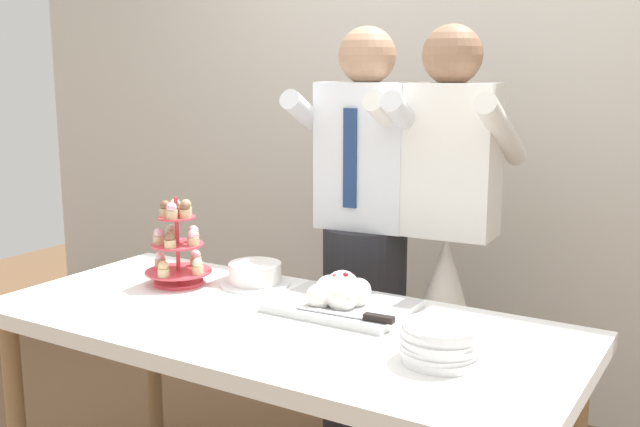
% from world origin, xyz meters
% --- Properties ---
extents(rear_wall, '(5.20, 0.10, 2.90)m').
position_xyz_m(rear_wall, '(0.00, 1.44, 1.45)').
color(rear_wall, beige).
rests_on(rear_wall, ground_plane).
extents(dessert_table, '(1.80, 0.80, 0.78)m').
position_xyz_m(dessert_table, '(0.00, 0.00, 0.70)').
color(dessert_table, white).
rests_on(dessert_table, ground_plane).
extents(cupcake_stand, '(0.23, 0.23, 0.31)m').
position_xyz_m(cupcake_stand, '(-0.49, 0.12, 0.91)').
color(cupcake_stand, '#D83F4C').
rests_on(cupcake_stand, dessert_table).
extents(main_cake_tray, '(0.44, 0.31, 0.13)m').
position_xyz_m(main_cake_tray, '(0.13, 0.17, 0.82)').
color(main_cake_tray, silver).
rests_on(main_cake_tray, dessert_table).
extents(plate_stack, '(0.21, 0.21, 0.10)m').
position_xyz_m(plate_stack, '(0.55, -0.06, 0.82)').
color(plate_stack, white).
rests_on(plate_stack, dessert_table).
extents(round_cake, '(0.24, 0.24, 0.08)m').
position_xyz_m(round_cake, '(-0.26, 0.25, 0.81)').
color(round_cake, white).
rests_on(round_cake, dessert_table).
extents(person_groom, '(0.50, 0.52, 1.66)m').
position_xyz_m(person_groom, '(-0.06, 0.69, 0.75)').
color(person_groom, '#232328').
rests_on(person_groom, ground_plane).
extents(person_bride, '(0.56, 0.56, 1.66)m').
position_xyz_m(person_bride, '(0.25, 0.72, 0.58)').
color(person_bride, white).
rests_on(person_bride, ground_plane).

